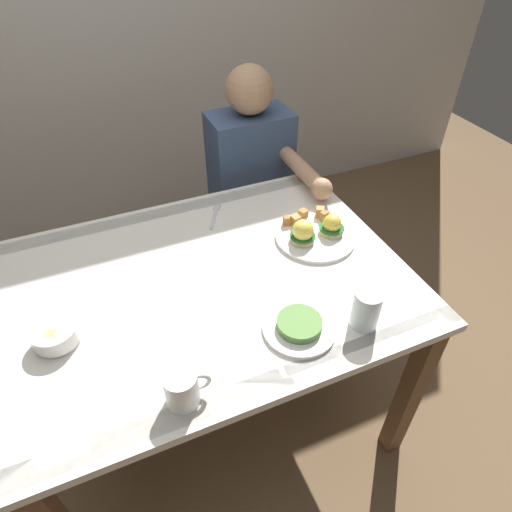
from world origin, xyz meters
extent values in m
plane|color=brown|center=(0.00, 0.00, 0.00)|extent=(6.00, 6.00, 0.00)
cube|color=white|center=(0.00, 0.00, 0.73)|extent=(1.20, 0.90, 0.03)
cube|color=#3F7F51|center=(0.00, -0.40, 0.74)|extent=(1.20, 0.06, 0.00)
cube|color=#3F7F51|center=(0.00, 0.40, 0.74)|extent=(1.20, 0.06, 0.00)
cube|color=brown|center=(0.55, -0.40, 0.36)|extent=(0.06, 0.06, 0.71)
cube|color=brown|center=(-0.55, 0.40, 0.36)|extent=(0.06, 0.06, 0.71)
cube|color=brown|center=(0.55, 0.40, 0.36)|extent=(0.06, 0.06, 0.71)
cylinder|color=white|center=(0.40, 0.05, 0.75)|extent=(0.27, 0.27, 0.01)
cylinder|color=tan|center=(0.34, 0.04, 0.76)|extent=(0.08, 0.08, 0.02)
cylinder|color=#236028|center=(0.34, 0.04, 0.78)|extent=(0.08, 0.08, 0.01)
sphere|color=#F7DB56|center=(0.34, 0.04, 0.80)|extent=(0.07, 0.07, 0.07)
cylinder|color=tan|center=(0.45, 0.04, 0.76)|extent=(0.08, 0.08, 0.02)
cylinder|color=#286B2D|center=(0.45, 0.04, 0.78)|extent=(0.08, 0.08, 0.01)
sphere|color=yellow|center=(0.45, 0.04, 0.79)|extent=(0.06, 0.06, 0.06)
cube|color=tan|center=(0.36, 0.13, 0.77)|extent=(0.03, 0.03, 0.03)
cube|color=#B77A42|center=(0.46, 0.11, 0.77)|extent=(0.03, 0.03, 0.04)
cube|color=#B77A42|center=(0.41, 0.16, 0.77)|extent=(0.03, 0.03, 0.02)
cube|color=tan|center=(0.46, 0.14, 0.77)|extent=(0.04, 0.04, 0.04)
cube|color=#B77A42|center=(0.48, 0.11, 0.77)|extent=(0.03, 0.03, 0.03)
cube|color=#AD7038|center=(0.33, 0.14, 0.77)|extent=(0.03, 0.03, 0.03)
cylinder|color=white|center=(-0.44, -0.07, 0.74)|extent=(0.10, 0.10, 0.01)
cylinder|color=white|center=(-0.44, -0.07, 0.77)|extent=(0.12, 0.12, 0.04)
cube|color=#B7E093|center=(-0.41, -0.08, 0.77)|extent=(0.03, 0.03, 0.02)
cube|color=#B7E093|center=(-0.43, -0.09, 0.78)|extent=(0.03, 0.03, 0.02)
cube|color=#EA6B70|center=(-0.43, -0.10, 0.77)|extent=(0.03, 0.03, 0.02)
cube|color=#F4A85B|center=(-0.41, -0.05, 0.78)|extent=(0.03, 0.03, 0.02)
cube|color=#F4DB66|center=(-0.44, -0.09, 0.78)|extent=(0.03, 0.03, 0.03)
cube|color=#F4DB66|center=(-0.43, -0.04, 0.78)|extent=(0.03, 0.03, 0.02)
cube|color=#F4DB66|center=(-0.44, -0.07, 0.77)|extent=(0.03, 0.03, 0.03)
cube|color=#F4A85B|center=(-0.44, -0.06, 0.77)|extent=(0.03, 0.03, 0.03)
cube|color=#B7E093|center=(-0.42, -0.08, 0.77)|extent=(0.04, 0.04, 0.03)
cylinder|color=white|center=(-0.18, -0.36, 0.79)|extent=(0.08, 0.08, 0.09)
cylinder|color=black|center=(-0.18, -0.36, 0.83)|extent=(0.07, 0.07, 0.01)
torus|color=white|center=(-0.14, -0.36, 0.79)|extent=(0.06, 0.02, 0.06)
cube|color=silver|center=(0.11, 0.28, 0.74)|extent=(0.07, 0.11, 0.00)
cube|color=silver|center=(0.15, 0.35, 0.74)|extent=(0.04, 0.04, 0.00)
cylinder|color=silver|center=(0.34, -0.33, 0.80)|extent=(0.08, 0.08, 0.12)
cylinder|color=silver|center=(0.34, -0.33, 0.78)|extent=(0.07, 0.07, 0.07)
cylinder|color=white|center=(0.16, -0.28, 0.75)|extent=(0.20, 0.20, 0.01)
cylinder|color=#66934C|center=(0.16, -0.28, 0.76)|extent=(0.12, 0.12, 0.02)
cylinder|color=#33333D|center=(0.31, 0.53, 0.23)|extent=(0.11, 0.11, 0.45)
cylinder|color=#33333D|center=(0.49, 0.53, 0.23)|extent=(0.11, 0.11, 0.45)
cube|color=#384C70|center=(0.40, 0.63, 0.70)|extent=(0.34, 0.20, 0.50)
sphere|color=tan|center=(0.40, 0.63, 1.04)|extent=(0.19, 0.19, 0.19)
cylinder|color=tan|center=(0.52, 0.38, 0.80)|extent=(0.06, 0.30, 0.06)
sphere|color=tan|center=(0.52, 0.23, 0.80)|extent=(0.08, 0.08, 0.08)
camera|label=1|loc=(-0.24, -0.94, 1.67)|focal=30.74mm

